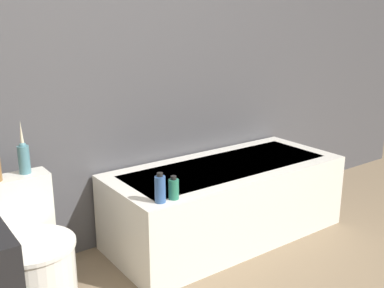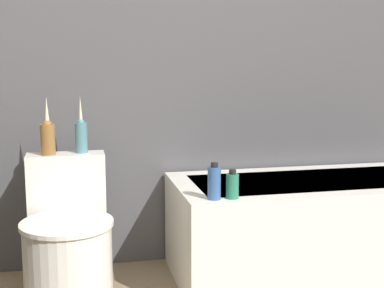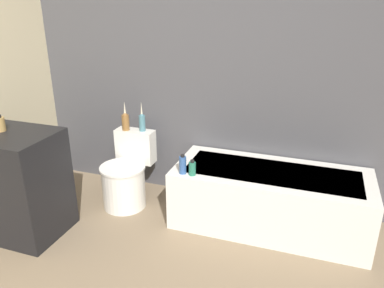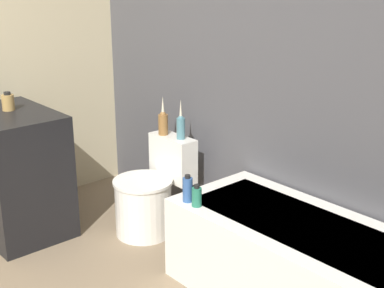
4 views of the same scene
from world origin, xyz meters
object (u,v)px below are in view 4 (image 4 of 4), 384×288
(toilet, at_px, (150,196))
(shampoo_bottle_short, at_px, (197,197))
(shampoo_bottle_tall, at_px, (188,189))
(vase_silver, at_px, (181,126))
(bathtub, at_px, (308,270))
(soap_bottle_glass, at_px, (8,102))
(vase_gold, at_px, (163,122))

(toilet, xyz_separation_m, shampoo_bottle_short, (0.72, -0.21, 0.30))
(shampoo_bottle_tall, height_order, shampoo_bottle_short, shampoo_bottle_tall)
(toilet, height_order, shampoo_bottle_short, toilet)
(vase_silver, bearing_deg, bathtub, -7.34)
(bathtub, distance_m, soap_bottle_glass, 2.24)
(soap_bottle_glass, bearing_deg, shampoo_bottle_short, 17.98)
(toilet, relative_size, vase_silver, 2.35)
(bathtub, distance_m, vase_gold, 1.49)
(bathtub, bearing_deg, shampoo_bottle_tall, -158.79)
(shampoo_bottle_tall, bearing_deg, soap_bottle_glass, -160.86)
(toilet, height_order, shampoo_bottle_tall, shampoo_bottle_tall)
(soap_bottle_glass, relative_size, vase_gold, 0.46)
(bathtub, distance_m, shampoo_bottle_tall, 0.80)
(soap_bottle_glass, xyz_separation_m, shampoo_bottle_short, (1.42, 0.46, -0.36))
(vase_gold, bearing_deg, vase_silver, 11.45)
(bathtub, relative_size, soap_bottle_glass, 12.50)
(shampoo_bottle_tall, bearing_deg, toilet, 162.55)
(vase_silver, bearing_deg, soap_bottle_glass, -131.03)
(toilet, relative_size, shampoo_bottle_tall, 4.04)
(vase_silver, height_order, shampoo_bottle_short, vase_silver)
(bathtub, relative_size, vase_gold, 5.70)
(shampoo_bottle_tall, bearing_deg, shampoo_bottle_short, -2.38)
(vase_gold, height_order, vase_silver, vase_silver)
(vase_gold, bearing_deg, toilet, -67.60)
(bathtub, xyz_separation_m, vase_silver, (-1.24, 0.16, 0.50))
(vase_silver, bearing_deg, shampoo_bottle_short, -33.50)
(bathtub, xyz_separation_m, toilet, (-1.32, -0.06, 0.01))
(vase_gold, relative_size, vase_silver, 1.00)
(toilet, bearing_deg, shampoo_bottle_tall, -17.45)
(toilet, xyz_separation_m, vase_gold, (-0.08, 0.19, 0.49))
(soap_bottle_glass, height_order, shampoo_bottle_tall, soap_bottle_glass)
(bathtub, height_order, shampoo_bottle_short, shampoo_bottle_short)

